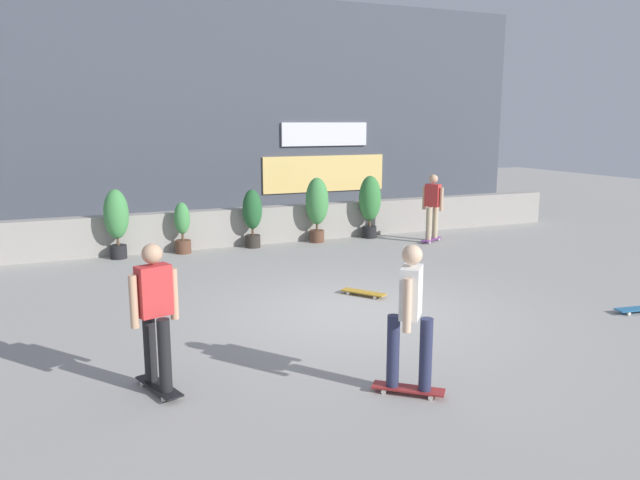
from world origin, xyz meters
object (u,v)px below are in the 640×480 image
(potted_plant_4, at_px, (370,202))
(skater_mid_plaza, at_px, (410,313))
(skateboard_aside, at_px, (364,292))
(skater_far_right, at_px, (155,311))
(potted_plant_2, at_px, (252,214))
(skateboard_near_camera, at_px, (639,309))
(potted_plant_1, at_px, (182,227))
(skater_far_left, at_px, (433,205))
(potted_plant_0, at_px, (116,218))
(potted_plant_3, at_px, (317,204))

(potted_plant_4, bearing_deg, skater_mid_plaza, -115.06)
(skateboard_aside, bearing_deg, potted_plant_4, 61.23)
(skater_far_right, bearing_deg, potted_plant_4, 48.36)
(potted_plant_2, height_order, skateboard_near_camera, potted_plant_2)
(skateboard_near_camera, bearing_deg, potted_plant_1, 128.30)
(skater_mid_plaza, relative_size, skateboard_near_camera, 2.07)
(potted_plant_4, distance_m, skateboard_near_camera, 7.45)
(potted_plant_4, xyz_separation_m, skater_far_left, (1.18, -1.10, -0.01))
(potted_plant_1, height_order, potted_plant_2, potted_plant_2)
(potted_plant_4, bearing_deg, skater_far_right, -131.64)
(skater_mid_plaza, relative_size, skateboard_aside, 2.20)
(skater_far_left, bearing_deg, potted_plant_0, 171.55)
(potted_plant_1, xyz_separation_m, skater_far_right, (-1.66, -7.30, 0.33))
(potted_plant_1, height_order, skateboard_aside, potted_plant_1)
(potted_plant_1, distance_m, skater_far_right, 7.49)
(potted_plant_3, bearing_deg, potted_plant_2, 180.00)
(potted_plant_2, bearing_deg, skater_mid_plaza, -95.35)
(potted_plant_0, distance_m, skateboard_aside, 6.06)
(potted_plant_1, bearing_deg, skateboard_aside, -65.21)
(skater_far_right, bearing_deg, potted_plant_2, 65.49)
(potted_plant_2, relative_size, potted_plant_4, 0.87)
(skateboard_near_camera, bearing_deg, potted_plant_2, 119.34)
(potted_plant_2, distance_m, skater_far_left, 4.48)
(potted_plant_0, distance_m, skater_far_left, 7.51)
(potted_plant_0, relative_size, skater_far_left, 0.91)
(potted_plant_2, height_order, skater_far_left, skater_far_left)
(potted_plant_3, bearing_deg, skater_far_left, -22.49)
(potted_plant_0, height_order, skater_mid_plaza, skater_mid_plaza)
(potted_plant_3, distance_m, skateboard_aside, 4.99)
(potted_plant_3, distance_m, skater_mid_plaza, 8.80)
(potted_plant_3, distance_m, skater_far_right, 8.85)
(potted_plant_1, bearing_deg, potted_plant_3, -0.00)
(potted_plant_0, relative_size, potted_plant_2, 1.10)
(potted_plant_4, bearing_deg, skateboard_aside, -118.77)
(potted_plant_1, relative_size, skateboard_near_camera, 1.44)
(potted_plant_1, height_order, skater_far_left, skater_far_left)
(skater_far_left, bearing_deg, skateboard_near_camera, -91.96)
(potted_plant_0, xyz_separation_m, potted_plant_4, (6.25, 0.00, 0.05))
(skater_mid_plaza, bearing_deg, potted_plant_0, 105.24)
(potted_plant_2, relative_size, skateboard_near_camera, 1.71)
(skateboard_near_camera, bearing_deg, skateboard_aside, 144.49)
(potted_plant_3, bearing_deg, potted_plant_0, 180.00)
(potted_plant_0, relative_size, skater_far_right, 0.91)
(skater_far_left, distance_m, skater_far_right, 9.85)
(potted_plant_2, bearing_deg, potted_plant_3, 0.00)
(skateboard_aside, bearing_deg, potted_plant_0, 127.22)
(potted_plant_4, bearing_deg, potted_plant_3, 180.00)
(potted_plant_0, bearing_deg, potted_plant_1, 0.00)
(potted_plant_3, height_order, skater_mid_plaza, skater_mid_plaza)
(potted_plant_0, bearing_deg, skater_far_left, -8.45)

